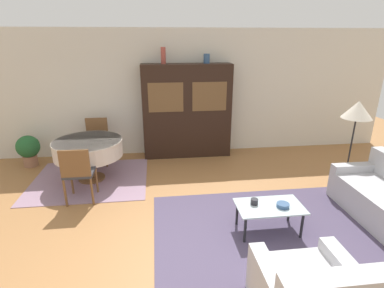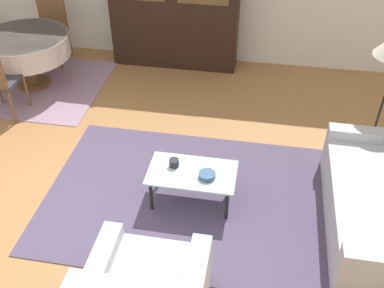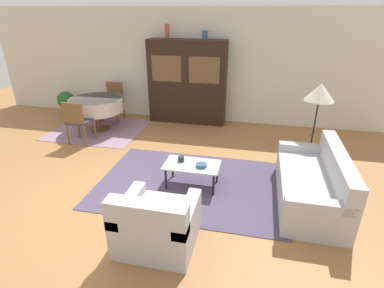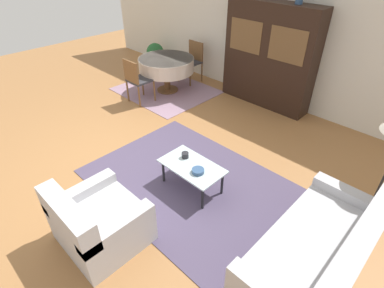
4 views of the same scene
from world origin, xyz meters
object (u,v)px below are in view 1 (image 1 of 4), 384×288
object	(u,v)px
display_cabinet	(187,111)
vase_short	(207,59)
vase_tall	(163,55)
cup	(254,202)
coffee_table	(269,209)
floor_lamp	(357,112)
dining_table	(88,148)
dining_chair_near	(78,171)
bowl	(283,205)
potted_plant	(28,149)
dining_chair_far	(97,138)

from	to	relation	value
display_cabinet	vase_short	world-z (taller)	vase_short
vase_tall	cup	bearing A→B (deg)	-69.98
coffee_table	floor_lamp	world-z (taller)	floor_lamp
floor_lamp	vase_short	bearing A→B (deg)	143.96
dining_table	vase_short	bearing A→B (deg)	24.13
coffee_table	vase_tall	xyz separation A→B (m)	(-1.26, 2.98, 1.81)
vase_tall	dining_chair_near	bearing A→B (deg)	-127.53
floor_lamp	bowl	size ratio (longest dim) A/B	9.07
dining_table	dining_chair_near	bearing A→B (deg)	-90.00
display_cabinet	potted_plant	distance (m)	3.33
dining_table	cup	distance (m)	3.13
coffee_table	dining_table	world-z (taller)	dining_table
potted_plant	display_cabinet	bearing A→B (deg)	4.20
dining_table	bowl	size ratio (longest dim) A/B	7.40
dining_chair_near	bowl	distance (m)	3.08
floor_lamp	vase_short	world-z (taller)	vase_short
coffee_table	dining_chair_near	xyz separation A→B (m)	(-2.69, 1.11, 0.19)
coffee_table	bowl	xyz separation A→B (m)	(0.16, -0.05, 0.07)
vase_short	potted_plant	bearing A→B (deg)	-176.25
dining_chair_far	cup	size ratio (longest dim) A/B	9.34
dining_chair_far	floor_lamp	xyz separation A→B (m)	(4.64, -1.48, 0.76)
vase_tall	vase_short	size ratio (longest dim) A/B	1.70
bowl	vase_tall	xyz separation A→B (m)	(-1.42, 3.03, 1.74)
vase_short	floor_lamp	bearing A→B (deg)	-36.04
dining_chair_far	vase_tall	xyz separation A→B (m)	(1.43, 0.21, 1.62)
dining_chair_near	display_cabinet	bearing A→B (deg)	44.40
dining_chair_far	vase_short	world-z (taller)	vase_short
bowl	vase_short	world-z (taller)	vase_short
vase_short	potted_plant	size ratio (longest dim) A/B	0.30
vase_tall	dining_table	bearing A→B (deg)	-144.06
dining_table	vase_tall	world-z (taller)	vase_tall
bowl	potted_plant	bearing A→B (deg)	146.49
coffee_table	dining_chair_far	size ratio (longest dim) A/B	0.95
dining_table	floor_lamp	xyz separation A→B (m)	(4.64, -0.65, 0.69)
dining_table	dining_chair_far	distance (m)	0.83
floor_lamp	vase_tall	size ratio (longest dim) A/B	4.60
dining_table	vase_short	xyz separation A→B (m)	(2.32, 1.04, 1.48)
dining_chair_far	vase_short	distance (m)	2.80
dining_chair_near	floor_lamp	bearing A→B (deg)	2.12
floor_lamp	bowl	bearing A→B (deg)	-143.36
display_cabinet	dining_chair_far	bearing A→B (deg)	-173.67
coffee_table	display_cabinet	distance (m)	3.15
dining_chair_near	bowl	xyz separation A→B (m)	(2.85, -1.16, -0.12)
dining_chair_near	cup	bearing A→B (deg)	-22.86
floor_lamp	potted_plant	xyz separation A→B (m)	(-6.01, 1.45, -0.93)
display_cabinet	dining_table	bearing A→B (deg)	-151.41
dining_table	dining_chair_far	size ratio (longest dim) A/B	1.32
dining_chair_near	dining_chair_far	distance (m)	1.65
display_cabinet	potted_plant	xyz separation A→B (m)	(-3.27, -0.24, -0.63)
coffee_table	dining_chair_far	bearing A→B (deg)	134.20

